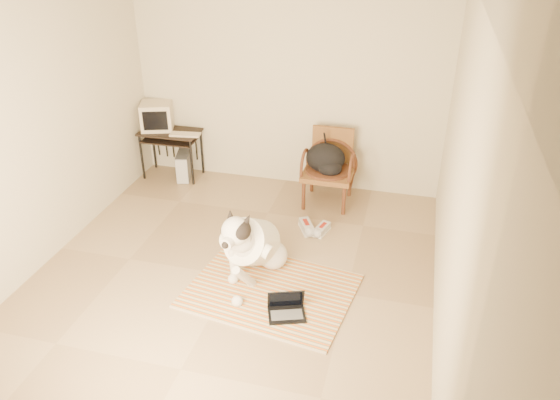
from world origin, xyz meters
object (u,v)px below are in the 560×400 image
at_px(crt_monitor, 157,116).
at_px(backpack, 326,160).
at_px(dog, 252,245).
at_px(pc_tower, 184,166).
at_px(rattan_chair, 329,168).
at_px(laptop, 286,308).
at_px(computer_desk, 170,138).

relative_size(crt_monitor, backpack, 1.04).
relative_size(dog, pc_tower, 2.92).
xyz_separation_m(pc_tower, rattan_chair, (2.02, -0.13, 0.28)).
xyz_separation_m(crt_monitor, rattan_chair, (2.39, -0.21, -0.38)).
height_order(laptop, computer_desk, computer_desk).
xyz_separation_m(crt_monitor, backpack, (2.36, -0.27, -0.25)).
bearing_deg(computer_desk, rattan_chair, -3.91).
distance_m(crt_monitor, rattan_chair, 2.43).
distance_m(laptop, computer_desk, 3.34).
bearing_deg(rattan_chair, computer_desk, 176.09).
bearing_deg(rattan_chair, crt_monitor, 174.89).
height_order(pc_tower, rattan_chair, rattan_chair).
bearing_deg(computer_desk, crt_monitor, 161.62).
bearing_deg(pc_tower, laptop, -49.60).
relative_size(dog, rattan_chair, 1.34).
distance_m(computer_desk, backpack, 2.18).
height_order(computer_desk, pc_tower, computer_desk).
height_order(dog, laptop, dog).
xyz_separation_m(laptop, crt_monitor, (-2.42, 2.50, 0.77)).
bearing_deg(backpack, crt_monitor, 173.50).
height_order(computer_desk, backpack, backpack).
xyz_separation_m(dog, crt_monitor, (-1.93, 1.95, 0.49)).
bearing_deg(dog, backpack, 75.45).
xyz_separation_m(laptop, backpack, (-0.06, 2.23, 0.51)).
bearing_deg(dog, computer_desk, 132.63).
height_order(rattan_chair, backpack, rattan_chair).
xyz_separation_m(dog, pc_tower, (-1.56, 1.86, -0.17)).
bearing_deg(crt_monitor, computer_desk, -18.38).
xyz_separation_m(pc_tower, backpack, (2.00, -0.18, 0.41)).
distance_m(dog, laptop, 0.78).
relative_size(dog, crt_monitor, 2.43).
height_order(laptop, backpack, backpack).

